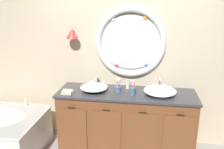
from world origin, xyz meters
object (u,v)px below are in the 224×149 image
object	(u,v)px
toothbrush_holder_left	(118,89)
sink_basin_right	(160,91)
soap_dispenser	(128,84)
sink_basin_left	(94,87)
toothbrush_holder_right	(133,91)
folded_hand_towel	(67,92)

from	to	relation	value
toothbrush_holder_left	sink_basin_right	bearing A→B (deg)	-0.62
sink_basin_right	soap_dispenser	size ratio (longest dim) A/B	3.01
sink_basin_left	sink_basin_right	xyz separation A→B (m)	(0.90, 0.00, -0.00)
sink_basin_left	toothbrush_holder_right	distance (m)	0.54
sink_basin_right	folded_hand_towel	world-z (taller)	sink_basin_right
toothbrush_holder_right	folded_hand_towel	world-z (taller)	toothbrush_holder_right
sink_basin_left	soap_dispenser	size ratio (longest dim) A/B	2.63
toothbrush_holder_right	soap_dispenser	bearing A→B (deg)	110.50
sink_basin_right	soap_dispenser	xyz separation A→B (m)	(-0.45, 0.17, 0.01)
toothbrush_holder_left	toothbrush_holder_right	size ratio (longest dim) A/B	0.98
folded_hand_towel	sink_basin_left	bearing A→B (deg)	21.36
sink_basin_left	folded_hand_towel	distance (m)	0.37
sink_basin_left	sink_basin_right	world-z (taller)	sink_basin_left
toothbrush_holder_left	folded_hand_towel	size ratio (longest dim) A/B	1.43
sink_basin_left	toothbrush_holder_right	size ratio (longest dim) A/B	1.80
sink_basin_right	toothbrush_holder_right	bearing A→B (deg)	-170.68
toothbrush_holder_left	folded_hand_towel	world-z (taller)	toothbrush_holder_left
sink_basin_left	soap_dispenser	distance (m)	0.49
sink_basin_right	folded_hand_towel	distance (m)	1.25
sink_basin_left	toothbrush_holder_left	world-z (taller)	toothbrush_holder_left
folded_hand_towel	toothbrush_holder_left	bearing A→B (deg)	11.74
sink_basin_right	soap_dispenser	world-z (taller)	soap_dispenser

